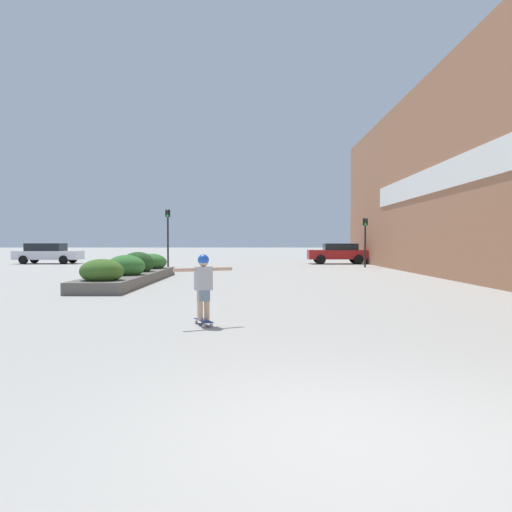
# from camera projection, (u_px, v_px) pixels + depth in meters

# --- Properties ---
(ground_plane) EXTENTS (300.00, 300.00, 0.00)m
(ground_plane) POSITION_uv_depth(u_px,v_px,m) (362.00, 440.00, 4.00)
(ground_plane) COLOR #A3A099
(building_wall_right) EXTENTS (0.67, 43.11, 9.59)m
(building_wall_right) POSITION_uv_depth(u_px,v_px,m) (455.00, 168.00, 21.35)
(building_wall_right) COLOR #9E6647
(building_wall_right) RESTS_ON ground_plane
(planter_box) EXTENTS (1.77, 9.86, 1.20)m
(planter_box) POSITION_uv_depth(u_px,v_px,m) (135.00, 271.00, 19.72)
(planter_box) COLOR #605B54
(planter_box) RESTS_ON ground_plane
(skateboard) EXTENTS (0.44, 0.67, 0.10)m
(skateboard) POSITION_uv_depth(u_px,v_px,m) (206.00, 322.00, 9.54)
(skateboard) COLOR navy
(skateboard) RESTS_ON ground_plane
(skateboarder) EXTENTS (1.09, 0.58, 1.26)m
(skateboarder) POSITION_uv_depth(u_px,v_px,m) (206.00, 280.00, 9.52)
(skateboarder) COLOR tan
(skateboarder) RESTS_ON skateboard
(car_leftmost) EXTENTS (4.41, 1.86, 1.51)m
(car_leftmost) POSITION_uv_depth(u_px,v_px,m) (341.00, 253.00, 36.87)
(car_leftmost) COLOR maroon
(car_leftmost) RESTS_ON ground_plane
(car_center_left) EXTENTS (4.73, 2.03, 1.52)m
(car_center_left) POSITION_uv_depth(u_px,v_px,m) (50.00, 253.00, 37.25)
(car_center_left) COLOR silver
(car_center_left) RESTS_ON ground_plane
(traffic_light_left) EXTENTS (0.28, 0.30, 3.62)m
(traffic_light_left) POSITION_uv_depth(u_px,v_px,m) (170.00, 228.00, 31.05)
(traffic_light_left) COLOR black
(traffic_light_left) RESTS_ON ground_plane
(traffic_light_right) EXTENTS (0.28, 0.30, 3.12)m
(traffic_light_right) POSITION_uv_depth(u_px,v_px,m) (368.00, 233.00, 31.57)
(traffic_light_right) COLOR black
(traffic_light_right) RESTS_ON ground_plane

